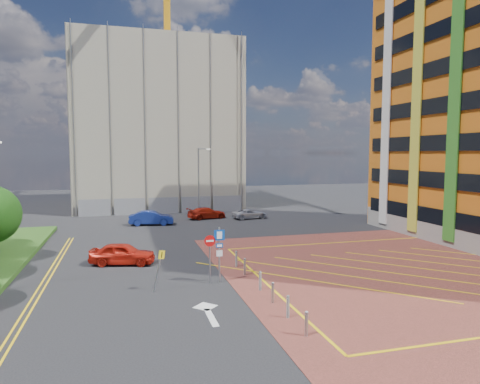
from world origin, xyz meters
name	(u,v)px	position (x,y,z in m)	size (l,w,h in m)	color
ground	(215,288)	(0.00, 0.00, 0.00)	(140.00, 140.00, 0.00)	black
forecourt	(431,270)	(14.00, 0.00, 0.01)	(26.00, 26.00, 0.02)	brown
lamp_back	(199,178)	(4.08, 28.00, 4.36)	(1.53, 0.16, 8.00)	#9EA0A8
sign_cluster	(216,249)	(0.30, 0.98, 1.95)	(1.17, 0.12, 3.20)	#9EA0A8
warning_sign	(159,265)	(-2.94, 0.26, 1.43)	(0.69, 0.41, 2.25)	#9EA0A8
bollard_row	(264,286)	(2.30, -1.67, 0.47)	(0.14, 11.14, 0.90)	#9EA0A8
construction_building	(156,128)	(0.00, 40.00, 11.00)	(21.20, 19.20, 22.00)	#AFA68F
tower_crane	(169,20)	(2.00, 39.44, 25.85)	(1.60, 35.00, 35.40)	orange
construction_fence	(172,205)	(1.00, 30.00, 1.00)	(21.60, 0.06, 2.00)	gray
car_red_left	(122,254)	(-4.84, 6.63, 0.72)	(1.71, 4.25, 1.45)	red
car_blue_back	(151,218)	(-1.97, 22.02, 0.74)	(1.56, 4.47, 1.47)	navy
car_red_back	(207,213)	(4.34, 24.73, 0.64)	(1.79, 4.40, 1.28)	#AC1E0E
car_silver_back	(250,214)	(9.03, 23.46, 0.56)	(1.85, 4.00, 1.11)	silver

